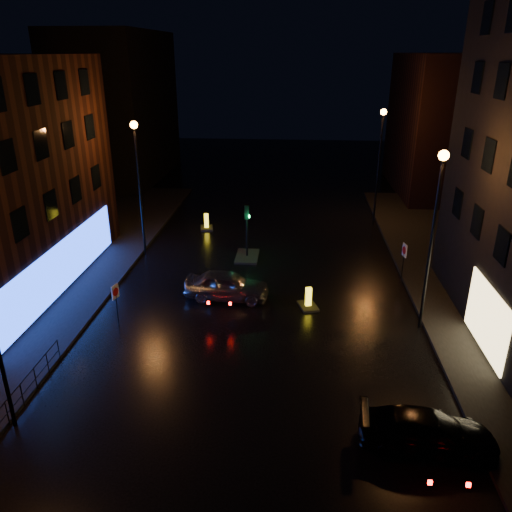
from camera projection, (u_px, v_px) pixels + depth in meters
The scene contains 15 objects.
ground at pixel (243, 400), 18.72m from camera, with size 120.00×120.00×0.00m, color black.
pavement_left at pixel (2, 291), 27.11m from camera, with size 12.00×44.00×0.15m, color black.
building_far_left at pixel (119, 107), 49.52m from camera, with size 8.00×16.00×14.00m, color black.
building_far_right at pixel (445, 125), 44.82m from camera, with size 8.00×14.00×12.00m, color black.
street_lamp_lfar at pixel (138, 169), 30.09m from camera, with size 0.44×0.44×8.37m.
street_lamp_rnear at pixel (435, 215), 21.55m from camera, with size 0.44×0.44×8.37m.
street_lamp_rfar at pixel (380, 149), 36.30m from camera, with size 0.44×0.44×8.37m.
traffic_signal at pixel (247, 250), 31.52m from camera, with size 1.40×2.40×3.45m.
guard_railing at pixel (21, 390), 18.12m from camera, with size 0.05×6.04×1.00m.
silver_hatchback at pixel (227, 285), 26.18m from camera, with size 1.77×4.40×1.50m, color #9B9EA2.
dark_sedan at pixel (428, 432), 16.24m from camera, with size 1.81×4.44×1.29m, color black.
bollard_near at pixel (308, 303), 25.44m from camera, with size 1.17×1.44×1.10m.
bollard_far at pixel (207, 225), 36.71m from camera, with size 1.11×1.46×1.16m.
road_sign_left at pixel (116, 295), 23.29m from camera, with size 0.18×0.50×2.10m.
road_sign_right at pixel (404, 253), 27.80m from camera, with size 0.16×0.54×2.25m.
Camera 1 is at (1.73, -15.16, 12.13)m, focal length 35.00 mm.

